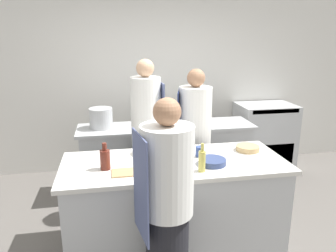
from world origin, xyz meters
The scene contains 17 objects.
ground_plane centered at (0.00, 0.00, 0.00)m, with size 16.00×16.00×0.00m, color #605B56.
wall_back centered at (0.00, 2.13, 1.40)m, with size 8.00×0.06×2.80m.
prep_counter centered at (0.00, 0.00, 0.45)m, with size 2.12×0.87×0.89m.
pass_counter centered at (0.15, 1.25, 0.45)m, with size 2.31×0.59×0.89m.
oven_range centered at (1.81, 1.77, 0.50)m, with size 0.86×0.62×1.00m.
chef_at_prep_near centered at (-0.19, -0.66, 0.81)m, with size 0.43×0.42×1.63m.
chef_at_stove centered at (-0.19, 0.67, 0.91)m, with size 0.35×0.34×1.80m.
chef_at_pass_far centered at (0.39, 0.74, 0.84)m, with size 0.43×0.41×1.68m.
bottle_olive_oil centered at (-0.64, -0.07, 0.99)m, with size 0.09×0.09×0.25m.
bottle_vinegar centered at (0.19, -0.27, 0.99)m, with size 0.06×0.06×0.26m.
bottle_wine centered at (0.02, -0.33, 0.98)m, with size 0.07×0.07×0.21m.
bowl_mixing_large centered at (0.80, 0.15, 0.92)m, with size 0.24×0.24×0.05m.
bowl_prep_small centered at (-0.23, 0.25, 0.93)m, with size 0.24×0.24×0.09m.
bowl_ceramic_blue centered at (0.33, -0.14, 0.92)m, with size 0.25×0.25×0.05m.
cup centered at (0.27, 0.08, 0.94)m, with size 0.09×0.09×0.10m.
cutting_board centered at (-0.41, -0.19, 0.90)m, with size 0.38×0.18×0.01m.
stockpot centered at (-0.70, 1.28, 1.02)m, with size 0.29×0.29×0.26m.
Camera 1 is at (-0.58, -2.83, 2.05)m, focal length 35.00 mm.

